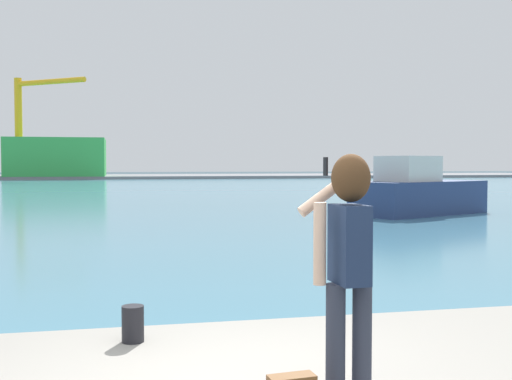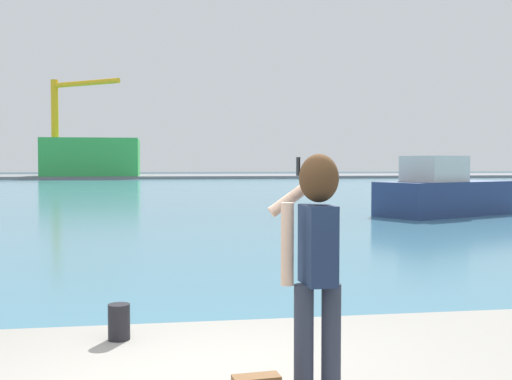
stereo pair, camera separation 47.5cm
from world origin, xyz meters
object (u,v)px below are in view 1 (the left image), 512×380
at_px(harbor_bollard, 133,324).
at_px(warehouse_left, 58,157).
at_px(person_photographer, 348,249).
at_px(port_crane, 28,114).
at_px(boat_moored, 418,193).

distance_m(harbor_bollard, warehouse_left, 86.34).
height_order(person_photographer, port_crane, port_crane).
height_order(person_photographer, boat_moored, boat_moored).
height_order(harbor_bollard, port_crane, port_crane).
distance_m(harbor_bollard, port_crane, 83.95).
distance_m(person_photographer, boat_moored, 22.44).
relative_size(warehouse_left, port_crane, 0.98).
bearing_deg(warehouse_left, harbor_bollard, -84.08).
relative_size(harbor_bollard, warehouse_left, 0.03).
bearing_deg(person_photographer, warehouse_left, 4.00).
distance_m(person_photographer, warehouse_left, 88.21).
height_order(boat_moored, warehouse_left, warehouse_left).
bearing_deg(warehouse_left, person_photographer, -83.25).
xyz_separation_m(harbor_bollard, warehouse_left, (-8.90, 85.85, 2.43)).
bearing_deg(port_crane, warehouse_left, 42.86).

